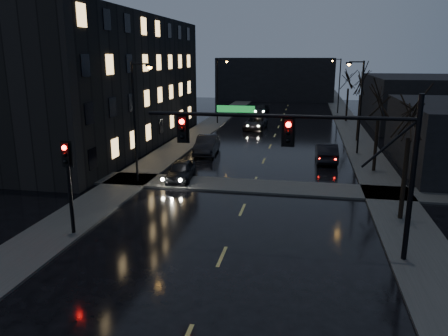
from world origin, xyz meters
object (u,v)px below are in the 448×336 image
at_px(oncoming_car_c, 255,123).
at_px(lead_car, 326,152).
at_px(oncoming_car_a, 181,171).
at_px(oncoming_car_b, 207,145).
at_px(oncoming_car_d, 261,110).

height_order(oncoming_car_c, lead_car, lead_car).
relative_size(oncoming_car_a, oncoming_car_c, 0.80).
distance_m(oncoming_car_b, oncoming_car_d, 28.11).
xyz_separation_m(oncoming_car_a, oncoming_car_c, (2.43, 22.87, 0.02)).
bearing_deg(lead_car, oncoming_car_c, -64.81).
bearing_deg(oncoming_car_d, oncoming_car_c, -78.98).
bearing_deg(oncoming_car_c, oncoming_car_b, -96.15).
relative_size(oncoming_car_b, oncoming_car_c, 0.96).
height_order(oncoming_car_a, oncoming_car_c, oncoming_car_c).
distance_m(oncoming_car_a, oncoming_car_b, 8.56).
xyz_separation_m(oncoming_car_c, oncoming_car_d, (-0.77, 13.74, -0.06)).
bearing_deg(oncoming_car_a, lead_car, 31.85).
bearing_deg(oncoming_car_b, oncoming_car_d, 82.84).
height_order(oncoming_car_a, oncoming_car_d, oncoming_car_a).
relative_size(oncoming_car_a, lead_car, 0.87).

